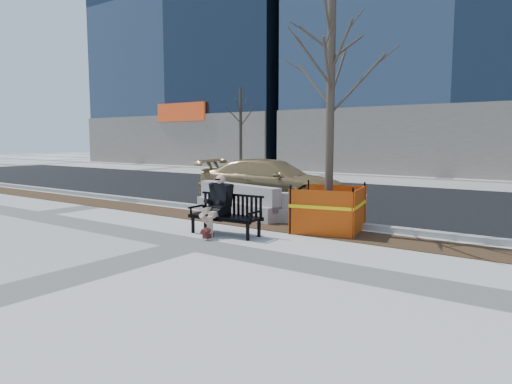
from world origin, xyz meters
TOP-DOWN VIEW (x-y plane):
  - ground at (0.00, 0.00)m, footprint 120.00×120.00m
  - mulch_strip at (0.00, 2.60)m, footprint 40.00×1.20m
  - asphalt_street at (0.00, 8.80)m, footprint 60.00×10.40m
  - curb at (0.00, 3.55)m, footprint 60.00×0.25m
  - building_left at (-22.00, 26.00)m, footprint 20.00×12.00m
  - bench at (-0.08, 1.09)m, footprint 1.73×0.70m
  - seated_man at (-0.31, 1.12)m, footprint 0.62×0.98m
  - tree_fence at (1.56, 2.80)m, footprint 2.62×2.62m
  - sedan at (-2.14, 6.00)m, footprint 5.25×2.91m
  - jersey_barrier_left at (-1.41, 3.25)m, footprint 3.15×1.32m
  - jersey_barrier_right at (0.77, 3.47)m, footprint 2.65×1.43m
  - far_tree_left at (-10.17, 14.73)m, footprint 2.63×2.63m

SIDE VIEW (x-z plane):
  - ground at x=0.00m, z-range 0.00..0.00m
  - bench at x=-0.08m, z-range -0.45..0.45m
  - seated_man at x=-0.31m, z-range -0.66..0.66m
  - tree_fence at x=1.56m, z-range -2.74..2.74m
  - sedan at x=-2.14m, z-range -0.72..0.72m
  - jersey_barrier_left at x=-1.41m, z-range -0.44..0.44m
  - jersey_barrier_right at x=0.77m, z-range -0.38..0.38m
  - far_tree_left at x=-10.17m, z-range -2.73..2.73m
  - asphalt_street at x=0.00m, z-range 0.00..0.01m
  - mulch_strip at x=0.00m, z-range -0.01..0.01m
  - curb at x=0.00m, z-range 0.00..0.12m
  - building_left at x=-22.00m, z-range 0.00..28.00m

